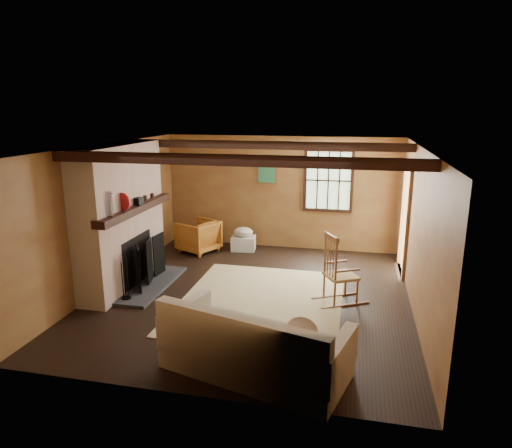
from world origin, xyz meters
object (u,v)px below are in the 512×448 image
(fireplace, at_px, (123,222))
(armchair, at_px, (198,236))
(sofa, at_px, (254,350))
(rocking_chair, at_px, (339,274))
(laundry_basket, at_px, (243,243))

(fireplace, bearing_deg, armchair, 73.63)
(fireplace, bearing_deg, sofa, -38.61)
(fireplace, height_order, sofa, fireplace)
(fireplace, bearing_deg, rocking_chair, 0.61)
(rocking_chair, xyz_separation_m, laundry_basket, (-2.10, 2.29, -0.32))
(fireplace, distance_m, rocking_chair, 3.66)
(sofa, relative_size, laundry_basket, 4.58)
(fireplace, relative_size, laundry_basket, 4.80)
(sofa, xyz_separation_m, laundry_basket, (-1.26, 4.53, -0.16))
(rocking_chair, xyz_separation_m, armchair, (-3.01, 1.98, -0.13))
(fireplace, distance_m, laundry_basket, 2.93)
(rocking_chair, distance_m, armchair, 3.61)
(rocking_chair, distance_m, laundry_basket, 3.13)
(laundry_basket, bearing_deg, fireplace, -122.81)
(rocking_chair, relative_size, sofa, 0.49)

